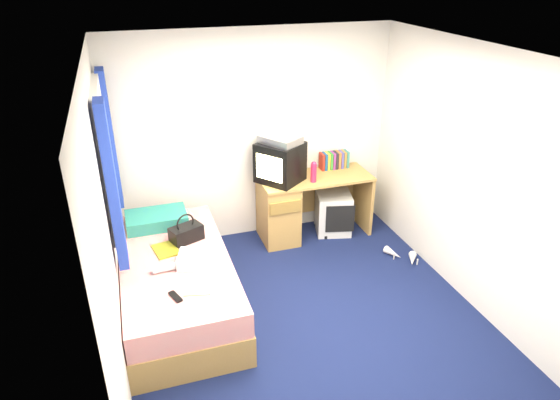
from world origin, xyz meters
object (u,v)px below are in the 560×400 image
object	(u,v)px
water_bottle	(164,268)
desk	(292,206)
bed	(177,283)
crt_tv	(280,162)
storage_cube	(333,213)
pillow	(157,219)
magazine	(166,250)
vcr	(280,140)
pink_water_bottle	(314,173)
towel	(196,259)
handbag	(186,233)
white_heels	(403,256)
aerosol_can	(301,171)
picture_frame	(343,161)
remote_control	(175,297)
colour_swatch_fan	(197,293)

from	to	relation	value
water_bottle	desk	bearing A→B (deg)	35.26
bed	crt_tv	world-z (taller)	crt_tv
storage_cube	pillow	bearing A→B (deg)	-160.39
crt_tv	magazine	xyz separation A→B (m)	(-1.38, -0.77, -0.43)
vcr	pink_water_bottle	bearing A→B (deg)	34.08
bed	towel	distance (m)	0.40
handbag	vcr	bearing A→B (deg)	6.62
storage_cube	towel	world-z (taller)	towel
white_heels	aerosol_can	bearing A→B (deg)	135.30
picture_frame	storage_cube	bearing A→B (deg)	-142.22
magazine	desk	bearing A→B (deg)	26.76
remote_control	white_heels	distance (m)	2.67
storage_cube	colour_swatch_fan	size ratio (longest dim) A/B	2.27
picture_frame	water_bottle	xyz separation A→B (m)	(-2.29, -1.30, -0.24)
vcr	remote_control	xyz separation A→B (m)	(-1.39, -1.53, -0.69)
bed	water_bottle	bearing A→B (deg)	-122.34
colour_swatch_fan	crt_tv	bearing A→B (deg)	51.84
picture_frame	colour_swatch_fan	world-z (taller)	picture_frame
storage_cube	magazine	distance (m)	2.20
colour_swatch_fan	white_heels	xyz separation A→B (m)	(2.36, 0.66, -0.51)
bed	water_bottle	size ratio (longest dim) A/B	10.00
bed	remote_control	size ratio (longest dim) A/B	12.50
desk	colour_swatch_fan	distance (m)	2.05
crt_tv	towel	size ratio (longest dim) A/B	1.94
bed	white_heels	distance (m)	2.48
aerosol_can	magazine	bearing A→B (deg)	-154.20
crt_tv	aerosol_can	bearing A→B (deg)	56.13
desk	remote_control	distance (m)	2.17
pink_water_bottle	handbag	bearing A→B (deg)	-161.66
towel	magazine	size ratio (longest dim) A/B	1.12
storage_cube	vcr	bearing A→B (deg)	-169.06
desk	pink_water_bottle	xyz separation A→B (m)	(0.20, -0.14, 0.45)
water_bottle	remote_control	distance (m)	0.41
aerosol_can	water_bottle	bearing A→B (deg)	-146.02
aerosol_can	pillow	bearing A→B (deg)	-171.15
vcr	colour_swatch_fan	distance (m)	2.07
storage_cube	water_bottle	size ratio (longest dim) A/B	2.49
bed	towel	xyz separation A→B (m)	(0.18, -0.15, 0.32)
picture_frame	aerosol_can	bearing A→B (deg)	-175.14
storage_cube	picture_frame	xyz separation A→B (m)	(0.19, 0.21, 0.57)
vcr	aerosol_can	distance (m)	0.48
remote_control	picture_frame	bearing A→B (deg)	16.77
storage_cube	crt_tv	xyz separation A→B (m)	(-0.67, 0.03, 0.72)
desk	magazine	size ratio (longest dim) A/B	4.64
desk	storage_cube	size ratio (longest dim) A/B	2.61
bed	pillow	size ratio (longest dim) A/B	3.28
handbag	colour_swatch_fan	bearing A→B (deg)	-115.15
pink_water_bottle	aerosol_can	xyz separation A→B (m)	(-0.10, 0.16, -0.03)
pink_water_bottle	magazine	distance (m)	1.87
desk	colour_swatch_fan	world-z (taller)	desk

